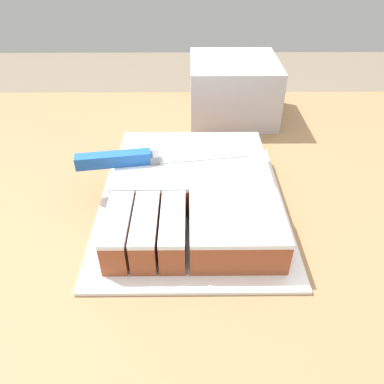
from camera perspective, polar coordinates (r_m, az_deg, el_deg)
countertop at (r=0.99m, az=4.12°, el=-25.32°), size 1.40×1.10×0.93m
cake_board at (r=0.64m, az=-0.00°, el=-2.27°), size 0.32×0.37×0.01m
cake at (r=0.62m, az=0.19°, el=0.14°), size 0.26×0.31×0.06m
knife at (r=0.64m, az=-9.48°, el=5.01°), size 0.29×0.07×0.02m
storage_box at (r=0.93m, az=6.25°, el=15.34°), size 0.20×0.20×0.14m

